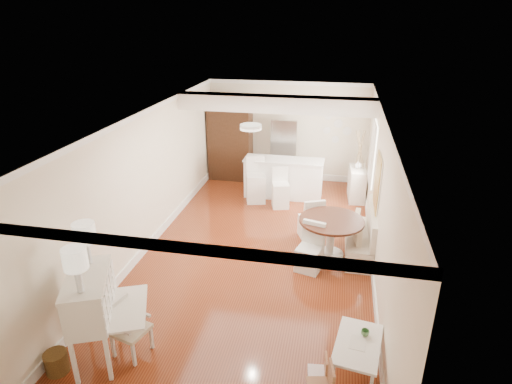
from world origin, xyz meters
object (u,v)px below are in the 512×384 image
(dining_table, at_px, (330,239))
(sideboard, at_px, (357,184))
(pantry_cabinet, at_px, (230,140))
(bar_stool_left, at_px, (256,180))
(fridge, at_px, (296,153))
(secretary_bureau, at_px, (93,318))
(breakfast_counter, at_px, (283,178))
(bar_stool_right, at_px, (281,188))
(wicker_basket, at_px, (57,362))
(slip_chair_far, at_px, (311,218))
(slip_chair_near, at_px, (310,248))
(kids_table, at_px, (356,357))
(gustavian_armchair, at_px, (131,329))
(kids_chair_b, at_px, (317,372))

(dining_table, distance_m, sideboard, 3.17)
(pantry_cabinet, height_order, sideboard, pantry_cabinet)
(bar_stool_left, bearing_deg, fridge, 46.26)
(secretary_bureau, xyz_separation_m, breakfast_counter, (1.75, 6.23, -0.15))
(dining_table, height_order, bar_stool_right, bar_stool_right)
(wicker_basket, bearing_deg, slip_chair_far, 55.76)
(slip_chair_near, height_order, pantry_cabinet, pantry_cabinet)
(bar_stool_right, relative_size, pantry_cabinet, 0.43)
(bar_stool_right, relative_size, sideboard, 1.13)
(kids_table, height_order, breakfast_counter, breakfast_counter)
(bar_stool_left, bearing_deg, secretary_bureau, -115.55)
(kids_table, xyz_separation_m, pantry_cabinet, (-3.50, 6.87, 0.91))
(wicker_basket, height_order, sideboard, sideboard)
(bar_stool_left, xyz_separation_m, bar_stool_right, (0.67, -0.21, -0.08))
(gustavian_armchair, distance_m, bar_stool_right, 5.54)
(breakfast_counter, bearing_deg, wicker_basket, -108.06)
(wicker_basket, bearing_deg, pantry_cabinet, 86.64)
(wicker_basket, distance_m, bar_stool_left, 6.32)
(gustavian_armchair, bearing_deg, slip_chair_far, -13.85)
(breakfast_counter, bearing_deg, gustavian_armchair, -102.15)
(gustavian_armchair, distance_m, fridge, 7.29)
(breakfast_counter, bearing_deg, kids_chair_b, -78.06)
(slip_chair_far, distance_m, breakfast_counter, 2.30)
(secretary_bureau, height_order, slip_chair_near, secretary_bureau)
(pantry_cabinet, bearing_deg, bar_stool_left, -55.78)
(bar_stool_left, relative_size, bar_stool_right, 1.17)
(pantry_cabinet, bearing_deg, sideboard, -13.75)
(secretary_bureau, height_order, pantry_cabinet, pantry_cabinet)
(slip_chair_near, bearing_deg, kids_chair_b, -67.70)
(gustavian_armchair, xyz_separation_m, bar_stool_right, (1.33, 5.38, 0.08))
(slip_chair_far, height_order, pantry_cabinet, pantry_cabinet)
(kids_table, height_order, sideboard, sideboard)
(gustavian_armchair, relative_size, pantry_cabinet, 0.36)
(wicker_basket, bearing_deg, sideboard, 59.28)
(breakfast_counter, bearing_deg, sideboard, 6.12)
(slip_chair_near, relative_size, sideboard, 1.05)
(secretary_bureau, xyz_separation_m, gustavian_armchair, (0.44, 0.16, -0.25))
(secretary_bureau, bearing_deg, sideboard, 37.72)
(slip_chair_near, bearing_deg, pantry_cabinet, 136.20)
(secretary_bureau, bearing_deg, bar_stool_right, 49.47)
(dining_table, height_order, breakfast_counter, breakfast_counter)
(secretary_bureau, bearing_deg, slip_chair_far, 34.45)
(secretary_bureau, height_order, wicker_basket, secretary_bureau)
(kids_chair_b, bearing_deg, slip_chair_near, -179.17)
(slip_chair_near, relative_size, bar_stool_right, 0.93)
(secretary_bureau, height_order, sideboard, secretary_bureau)
(kids_chair_b, bearing_deg, gustavian_armchair, -98.18)
(bar_stool_right, distance_m, fridge, 1.79)
(pantry_cabinet, height_order, fridge, pantry_cabinet)
(kids_chair_b, distance_m, pantry_cabinet, 7.89)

